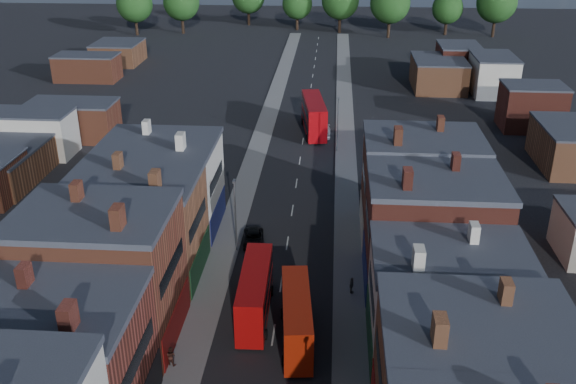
% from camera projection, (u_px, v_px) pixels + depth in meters
% --- Properties ---
extents(pavement_west, '(3.00, 200.00, 0.12)m').
position_uv_depth(pavement_west, '(249.00, 176.00, 85.73)').
color(pavement_west, gray).
rests_on(pavement_west, ground).
extents(pavement_east, '(3.00, 200.00, 0.12)m').
position_uv_depth(pavement_east, '(346.00, 178.00, 84.86)').
color(pavement_east, gray).
rests_on(pavement_east, ground).
extents(lamp_post_2, '(0.25, 0.70, 8.12)m').
position_uv_depth(lamp_post_2, '(235.00, 211.00, 65.57)').
color(lamp_post_2, slate).
rests_on(lamp_post_2, ground).
extents(lamp_post_3, '(0.25, 0.70, 8.12)m').
position_uv_depth(lamp_post_3, '(338.00, 121.00, 92.08)').
color(lamp_post_3, slate).
rests_on(lamp_post_3, ground).
extents(bus_0, '(2.80, 10.40, 4.47)m').
position_uv_depth(bus_0, '(255.00, 293.00, 56.04)').
color(bus_0, '#BB0A0A').
rests_on(bus_0, ground).
extents(bus_1, '(3.22, 10.11, 4.29)m').
position_uv_depth(bus_1, '(297.00, 318.00, 52.85)').
color(bus_1, red).
rests_on(bus_1, ground).
extents(bus_2, '(4.50, 12.69, 5.36)m').
position_uv_depth(bus_2, '(314.00, 115.00, 100.40)').
color(bus_2, '#9E060C').
rests_on(bus_2, ground).
extents(car_2, '(2.64, 4.85, 1.29)m').
position_uv_depth(car_2, '(253.00, 239.00, 68.61)').
color(car_2, black).
rests_on(car_2, ground).
extents(car_3, '(1.80, 4.37, 1.26)m').
position_uv_depth(car_3, '(325.00, 132.00, 99.87)').
color(car_3, silver).
rests_on(car_3, ground).
extents(ped_1, '(0.90, 0.66, 1.66)m').
position_uv_depth(ped_1, '(171.00, 356.00, 50.52)').
color(ped_1, '#43231B').
rests_on(ped_1, pavement_west).
extents(ped_3, '(0.71, 1.03, 1.61)m').
position_uv_depth(ped_3, '(352.00, 285.00, 59.80)').
color(ped_3, '#5A574D').
rests_on(ped_3, pavement_east).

